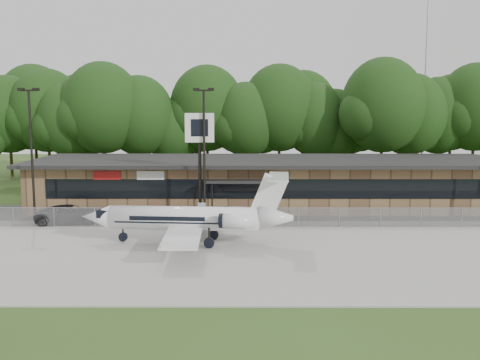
{
  "coord_description": "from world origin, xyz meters",
  "views": [
    {
      "loc": [
        -2.19,
        -23.54,
        8.68
      ],
      "look_at": [
        -2.3,
        12.0,
        3.95
      ],
      "focal_mm": 40.0,
      "sensor_mm": 36.0,
      "label": 1
    }
  ],
  "objects_px": {
    "business_jet": "(192,219)",
    "terminal": "(266,182)",
    "suv": "(71,215)",
    "pole_sign": "(200,139)"
  },
  "relations": [
    {
      "from": "business_jet",
      "to": "terminal",
      "type": "bearing_deg",
      "value": 73.55
    },
    {
      "from": "suv",
      "to": "pole_sign",
      "type": "height_order",
      "value": "pole_sign"
    },
    {
      "from": "terminal",
      "to": "pole_sign",
      "type": "bearing_deg",
      "value": -126.86
    },
    {
      "from": "business_jet",
      "to": "pole_sign",
      "type": "xyz_separation_m",
      "value": [
        0.0,
        6.76,
        4.75
      ]
    },
    {
      "from": "suv",
      "to": "business_jet",
      "type": "bearing_deg",
      "value": -128.81
    },
    {
      "from": "business_jet",
      "to": "pole_sign",
      "type": "bearing_deg",
      "value": 94.61
    },
    {
      "from": "terminal",
      "to": "suv",
      "type": "bearing_deg",
      "value": -153.34
    },
    {
      "from": "suv",
      "to": "terminal",
      "type": "bearing_deg",
      "value": -69.62
    },
    {
      "from": "business_jet",
      "to": "pole_sign",
      "type": "distance_m",
      "value": 8.26
    },
    {
      "from": "suv",
      "to": "pole_sign",
      "type": "bearing_deg",
      "value": -93.45
    }
  ]
}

